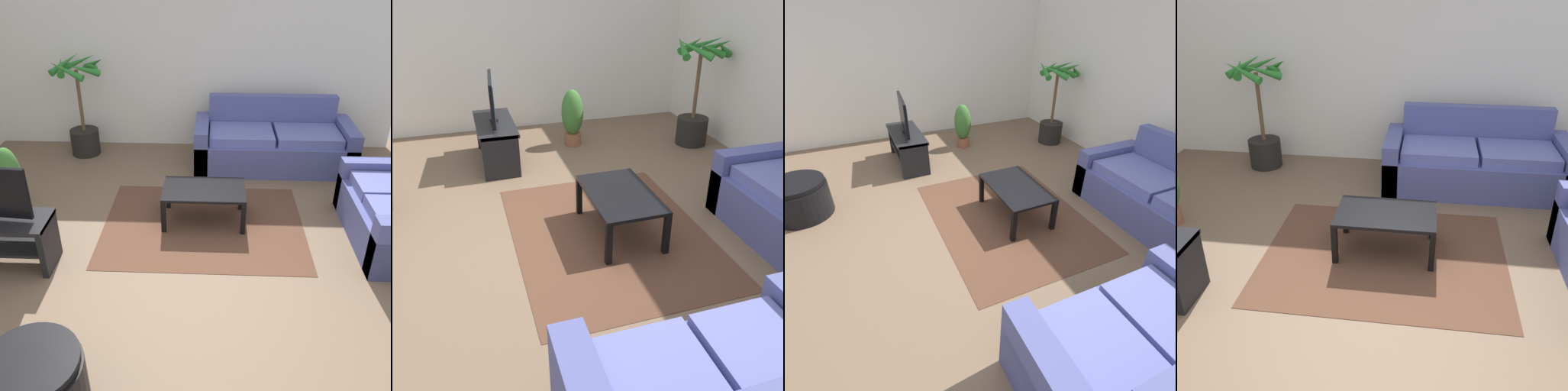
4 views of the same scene
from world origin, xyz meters
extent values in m
plane|color=brown|center=(0.00, 0.00, 0.00)|extent=(6.60, 6.60, 0.00)
cube|color=silver|center=(-3.00, 0.00, 1.35)|extent=(0.06, 6.00, 2.70)
cube|color=#4C518C|center=(0.19, 2.25, 0.31)|extent=(0.18, 0.90, 0.62)
cube|color=#5D63A4|center=(2.20, 0.26, 0.48)|extent=(0.66, 0.49, 0.12)
cube|color=#5D63A4|center=(2.20, 0.79, 0.48)|extent=(0.66, 0.49, 0.12)
cube|color=black|center=(-1.71, -0.07, 0.50)|extent=(1.10, 0.45, 0.04)
cube|color=black|center=(-1.71, -0.07, 0.23)|extent=(1.02, 0.39, 0.03)
cube|color=black|center=(-2.23, -0.07, 0.26)|extent=(0.06, 0.41, 0.52)
cube|color=black|center=(-1.19, -0.07, 0.26)|extent=(0.06, 0.41, 0.52)
cube|color=black|center=(-1.71, -0.07, 0.80)|extent=(0.88, 0.11, 0.49)
cube|color=teal|center=(-1.70, -0.05, 0.80)|extent=(0.83, 0.08, 0.44)
cylinder|color=black|center=(-1.71, -0.07, 0.54)|extent=(0.10, 0.10, 0.04)
cube|color=black|center=(0.26, 0.80, 0.39)|extent=(0.90, 0.56, 0.03)
cube|color=black|center=(-0.17, 0.54, 0.19)|extent=(0.05, 0.05, 0.37)
cube|color=black|center=(0.68, 0.54, 0.19)|extent=(0.05, 0.05, 0.37)
cube|color=black|center=(-0.17, 1.05, 0.19)|extent=(0.05, 0.05, 0.37)
cube|color=black|center=(0.68, 1.05, 0.19)|extent=(0.05, 0.05, 0.37)
cube|color=#513323|center=(0.26, 0.70, 0.00)|extent=(2.20, 1.70, 0.01)
cylinder|color=black|center=(-1.54, 2.55, 0.19)|extent=(0.41, 0.41, 0.37)
cylinder|color=brown|center=(-1.54, 2.55, 0.80)|extent=(0.05, 0.05, 0.86)
cone|color=#287729|center=(-1.34, 2.55, 1.28)|extent=(0.10, 0.41, 0.24)
cone|color=#287729|center=(-1.34, 2.73, 1.28)|extent=(0.43, 0.48, 0.29)
cone|color=#287729|center=(-1.58, 2.79, 1.28)|extent=(0.50, 0.17, 0.27)
cone|color=#287729|center=(-1.75, 2.70, 1.28)|extent=(0.38, 0.47, 0.28)
cone|color=#287729|center=(-1.73, 2.50, 1.28)|extent=(0.20, 0.41, 0.23)
cone|color=#287729|center=(-1.60, 2.31, 1.28)|extent=(0.50, 0.21, 0.27)
cone|color=#287729|center=(-1.39, 2.38, 1.28)|extent=(0.41, 0.39, 0.26)
cylinder|color=brown|center=(-1.99, 0.98, 0.08)|extent=(0.22, 0.22, 0.16)
ellipsoid|color=#396B2B|center=(-1.99, 0.98, 0.45)|extent=(0.29, 0.29, 0.62)
camera|label=1|loc=(0.35, -3.39, 2.71)|focal=40.42mm
camera|label=2|loc=(3.26, -0.43, 2.11)|focal=38.37mm
camera|label=3|loc=(2.84, -0.79, 2.17)|focal=27.47mm
camera|label=4|loc=(0.59, -2.53, 2.32)|focal=39.57mm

